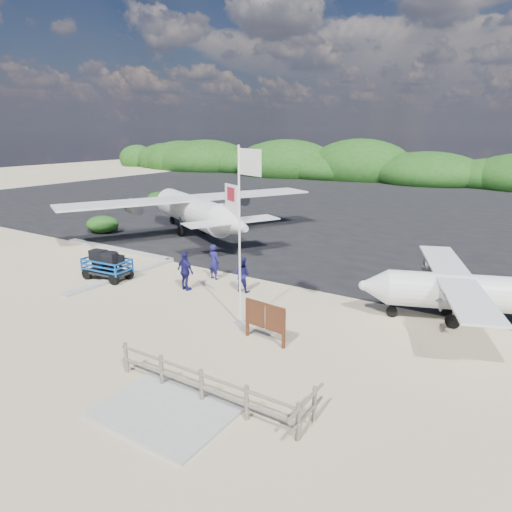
{
  "coord_description": "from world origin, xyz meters",
  "views": [
    {
      "loc": [
        13.29,
        -13.58,
        7.32
      ],
      "look_at": [
        2.31,
        3.54,
        1.68
      ],
      "focal_mm": 32.0,
      "sensor_mm": 36.0,
      "label": 1
    }
  ],
  "objects": [
    {
      "name": "ground",
      "position": [
        0.0,
        0.0,
        0.0
      ],
      "size": [
        160.0,
        160.0,
        0.0
      ],
      "primitive_type": "plane",
      "color": "beige"
    },
    {
      "name": "lagoon",
      "position": [
        -9.0,
        1.5,
        0.0
      ],
      "size": [
        9.0,
        7.0,
        0.4
      ],
      "primitive_type": null,
      "color": "#B2B2B2",
      "rests_on": "ground"
    },
    {
      "name": "baggage_cart",
      "position": [
        -4.92,
        0.88,
        0.0
      ],
      "size": [
        2.68,
        1.67,
        1.29
      ],
      "primitive_type": null,
      "rotation": [
        0.0,
        0.0,
        0.08
      ],
      "color": "blue",
      "rests_on": "ground"
    },
    {
      "name": "fence",
      "position": [
        6.0,
        -5.0,
        0.0
      ],
      "size": [
        6.4,
        2.0,
        1.1
      ],
      "primitive_type": null,
      "color": "#B2B2B2",
      "rests_on": "ground"
    },
    {
      "name": "signboard",
      "position": [
        5.51,
        -0.87,
        0.0
      ],
      "size": [
        1.85,
        0.37,
        1.51
      ],
      "primitive_type": null,
      "rotation": [
        0.0,
        0.0,
        -0.11
      ],
      "color": "#562D18",
      "rests_on": "ground"
    },
    {
      "name": "crew_b",
      "position": [
        1.85,
        3.05,
        0.83
      ],
      "size": [
        0.88,
        0.72,
        1.67
      ],
      "primitive_type": "imported",
      "rotation": [
        0.0,
        0.0,
        3.25
      ],
      "color": "navy",
      "rests_on": "ground"
    },
    {
      "name": "crew_a",
      "position": [
        -0.39,
        3.81,
        0.91
      ],
      "size": [
        0.71,
        0.52,
        1.81
      ],
      "primitive_type": "imported",
      "rotation": [
        0.0,
        0.0,
        3.01
      ],
      "color": "navy",
      "rests_on": "ground"
    },
    {
      "name": "asphalt_apron",
      "position": [
        0.0,
        30.0,
        0.0
      ],
      "size": [
        90.0,
        50.0,
        0.04
      ],
      "primitive_type": null,
      "color": "#B2B2B2",
      "rests_on": "ground"
    },
    {
      "name": "flagpole",
      "position": [
        3.87,
        -0.04,
        0.0
      ],
      "size": [
        1.48,
        1.03,
        6.81
      ],
      "primitive_type": null,
      "rotation": [
        0.0,
        0.0,
        -0.38
      ],
      "color": "white",
      "rests_on": "ground"
    },
    {
      "name": "walkway_pad",
      "position": [
        5.5,
        -6.0,
        0.0
      ],
      "size": [
        3.5,
        2.5,
        0.1
      ],
      "primitive_type": null,
      "color": "#B2B2B2",
      "rests_on": "ground"
    },
    {
      "name": "crew_c",
      "position": [
        -0.49,
        1.77,
        0.94
      ],
      "size": [
        1.17,
        0.67,
        1.87
      ],
      "primitive_type": "imported",
      "rotation": [
        0.0,
        0.0,
        2.93
      ],
      "color": "navy",
      "rests_on": "ground"
    },
    {
      "name": "vegetation_band",
      "position": [
        0.0,
        55.0,
        0.0
      ],
      "size": [
        124.0,
        8.0,
        4.4
      ],
      "primitive_type": null,
      "color": "#B2B2B2",
      "rests_on": "ground"
    },
    {
      "name": "aircraft_small",
      "position": [
        -7.36,
        31.78,
        0.0
      ],
      "size": [
        10.1,
        10.1,
        2.82
      ],
      "primitive_type": null,
      "rotation": [
        0.0,
        0.0,
        3.5
      ],
      "color": "#B2B2B2",
      "rests_on": "ground"
    }
  ]
}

